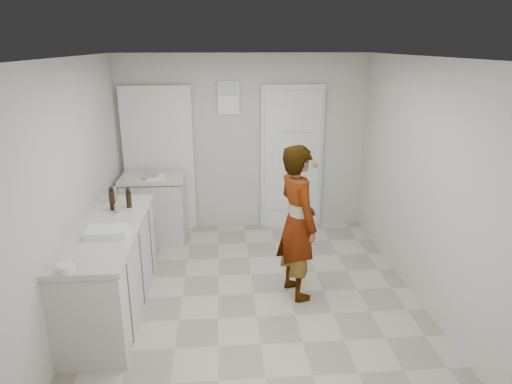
{
  "coord_description": "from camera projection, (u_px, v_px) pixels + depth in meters",
  "views": [
    {
      "loc": [
        -0.32,
        -4.4,
        2.62
      ],
      "look_at": [
        0.06,
        0.4,
        1.05
      ],
      "focal_mm": 32.0,
      "sensor_mm": 36.0,
      "label": 1
    }
  ],
  "objects": [
    {
      "name": "ground",
      "position": [
        254.0,
        294.0,
        5.01
      ],
      "size": [
        4.0,
        4.0,
        0.0
      ],
      "primitive_type": "plane",
      "color": "gray",
      "rests_on": "ground"
    },
    {
      "name": "room_shell",
      "position": [
        231.0,
        160.0,
        6.53
      ],
      "size": [
        4.0,
        4.0,
        4.0
      ],
      "color": "beige",
      "rests_on": "ground"
    },
    {
      "name": "main_counter",
      "position": [
        111.0,
        273.0,
        4.58
      ],
      "size": [
        0.64,
        1.96,
        0.93
      ],
      "color": "beige",
      "rests_on": "ground"
    },
    {
      "name": "side_counter",
      "position": [
        155.0,
        211.0,
        6.25
      ],
      "size": [
        0.84,
        0.61,
        0.93
      ],
      "color": "beige",
      "rests_on": "ground"
    },
    {
      "name": "person",
      "position": [
        297.0,
        223.0,
        4.77
      ],
      "size": [
        0.57,
        0.7,
        1.67
      ],
      "primitive_type": "imported",
      "rotation": [
        0.0,
        0.0,
        1.88
      ],
      "color": "silver",
      "rests_on": "ground"
    },
    {
      "name": "cake_mix_box",
      "position": [
        113.0,
        194.0,
        5.11
      ],
      "size": [
        0.11,
        0.06,
        0.17
      ],
      "primitive_type": "cube",
      "rotation": [
        0.0,
        0.0,
        0.09
      ],
      "color": "#A57A52",
      "rests_on": "main_counter"
    },
    {
      "name": "spice_jar",
      "position": [
        117.0,
        209.0,
        4.79
      ],
      "size": [
        0.06,
        0.06,
        0.09
      ],
      "primitive_type": "cylinder",
      "color": "tan",
      "rests_on": "main_counter"
    },
    {
      "name": "oil_cruet_a",
      "position": [
        129.0,
        198.0,
        4.91
      ],
      "size": [
        0.06,
        0.06,
        0.23
      ],
      "color": "black",
      "rests_on": "main_counter"
    },
    {
      "name": "oil_cruet_b",
      "position": [
        112.0,
        199.0,
        4.84
      ],
      "size": [
        0.06,
        0.06,
        0.26
      ],
      "color": "black",
      "rests_on": "main_counter"
    },
    {
      "name": "baking_dish",
      "position": [
        107.0,
        232.0,
        4.23
      ],
      "size": [
        0.38,
        0.27,
        0.07
      ],
      "rotation": [
        0.0,
        0.0,
        0.04
      ],
      "color": "silver",
      "rests_on": "main_counter"
    },
    {
      "name": "egg_bowl",
      "position": [
        66.0,
        268.0,
        3.56
      ],
      "size": [
        0.13,
        0.13,
        0.05
      ],
      "color": "silver",
      "rests_on": "main_counter"
    },
    {
      "name": "papers",
      "position": [
        155.0,
        177.0,
        6.05
      ],
      "size": [
        0.29,
        0.34,
        0.01
      ],
      "primitive_type": "cube",
      "rotation": [
        0.0,
        0.0,
        0.24
      ],
      "color": "white",
      "rests_on": "side_counter"
    }
  ]
}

